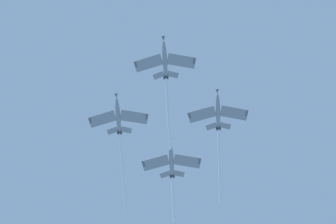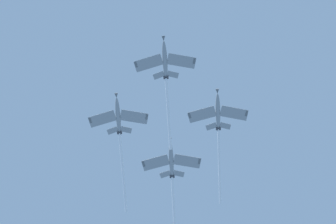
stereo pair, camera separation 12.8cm
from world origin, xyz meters
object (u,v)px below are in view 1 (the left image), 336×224
at_px(jet_left_wing, 218,124).
at_px(jet_right_wing, 120,134).
at_px(jet_lead, 166,75).
at_px(jet_slot, 172,175).

height_order(jet_left_wing, jet_right_wing, jet_left_wing).
height_order(jet_lead, jet_left_wing, jet_lead).
bearing_deg(jet_slot, jet_left_wing, 78.96).
height_order(jet_left_wing, jet_slot, jet_left_wing).
bearing_deg(jet_slot, jet_lead, 33.36).
distance_m(jet_lead, jet_right_wing, 25.38).
relative_size(jet_lead, jet_left_wing, 0.96).
distance_m(jet_left_wing, jet_right_wing, 32.86).
bearing_deg(jet_lead, jet_left_wing, 170.79).
height_order(jet_lead, jet_slot, jet_lead).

